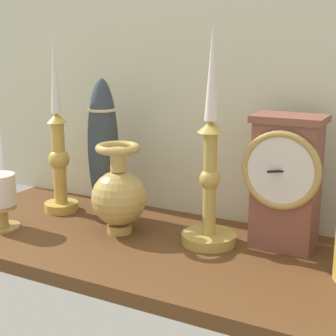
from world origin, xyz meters
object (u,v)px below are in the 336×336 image
object	(u,v)px
tall_ceramic_vase	(103,148)
mantel_clock	(286,180)
brass_vase_bulbous	(119,194)
candlestick_tall_center	(59,153)
candlestick_tall_left	(210,179)

from	to	relation	value
tall_ceramic_vase	mantel_clock	bearing A→B (deg)	0.64
mantel_clock	brass_vase_bulbous	size ratio (longest dim) A/B	1.37
candlestick_tall_center	tall_ceramic_vase	xyz separation A→B (cm)	(9.78, 2.02, 1.72)
candlestick_tall_center	brass_vase_bulbous	world-z (taller)	candlestick_tall_center
mantel_clock	brass_vase_bulbous	world-z (taller)	mantel_clock
mantel_clock	candlestick_tall_center	world-z (taller)	candlestick_tall_center
brass_vase_bulbous	tall_ceramic_vase	xyz separation A→B (cm)	(-8.15, 7.00, 6.61)
candlestick_tall_left	candlestick_tall_center	distance (cm)	34.84
candlestick_tall_left	tall_ceramic_vase	distance (cm)	25.42
candlestick_tall_left	brass_vase_bulbous	bearing A→B (deg)	-169.96
mantel_clock	tall_ceramic_vase	xyz separation A→B (cm)	(-36.99, -0.41, 2.08)
candlestick_tall_center	brass_vase_bulbous	size ratio (longest dim) A/B	2.16
tall_ceramic_vase	candlestick_tall_center	bearing A→B (deg)	-168.30
candlestick_tall_left	tall_ceramic_vase	world-z (taller)	candlestick_tall_left
candlestick_tall_left	candlestick_tall_center	size ratio (longest dim) A/B	1.03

